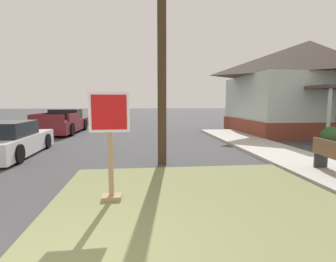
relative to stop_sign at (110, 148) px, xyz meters
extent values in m
cube|color=olive|center=(1.67, -0.64, -1.03)|extent=(5.58, 5.91, 0.08)
cube|color=#B2AFA8|center=(5.66, 3.51, -1.01)|extent=(2.20, 16.59, 0.12)
cube|color=#A3845B|center=(0.00, 0.02, 0.00)|extent=(0.09, 0.09, 1.98)
cube|color=#A3845B|center=(0.00, 0.02, -0.95)|extent=(0.37, 0.29, 0.08)
cube|color=white|center=(0.00, -0.03, 0.68)|extent=(0.74, 0.03, 0.74)
cube|color=red|center=(0.00, -0.05, 0.68)|extent=(0.63, 0.03, 0.63)
cylinder|color=black|center=(0.02, 0.07, -1.07)|extent=(0.70, 0.70, 0.02)
cube|color=silver|center=(-4.15, 4.93, -0.66)|extent=(1.88, 4.47, 0.64)
cube|color=black|center=(-4.15, 4.71, -0.10)|extent=(1.56, 2.08, 0.56)
cylinder|color=black|center=(-5.02, 6.27, -0.76)|extent=(0.24, 0.63, 0.62)
cylinder|color=black|center=(-3.37, 6.32, -0.76)|extent=(0.24, 0.63, 0.62)
cylinder|color=black|center=(-3.29, 3.58, -0.76)|extent=(0.24, 0.63, 0.62)
sphere|color=white|center=(-4.74, 7.07, -0.60)|extent=(0.14, 0.14, 0.14)
sphere|color=white|center=(-3.70, 7.10, -0.60)|extent=(0.14, 0.14, 0.14)
cube|color=maroon|center=(-4.32, 11.91, -0.57)|extent=(2.15, 5.43, 0.68)
cube|color=black|center=(-4.30, 12.67, 0.07)|extent=(1.83, 1.44, 0.68)
cube|color=maroon|center=(-5.31, 10.99, -0.01)|extent=(0.14, 2.27, 0.44)
cube|color=maroon|center=(-3.36, 10.95, -0.01)|extent=(0.14, 2.27, 0.44)
cube|color=maroon|center=(-4.37, 9.27, -0.01)|extent=(1.84, 0.14, 0.44)
cylinder|color=black|center=(-5.25, 13.55, -0.69)|extent=(0.27, 0.76, 0.76)
cylinder|color=black|center=(-3.32, 13.51, -0.69)|extent=(0.27, 0.76, 0.76)
cylinder|color=black|center=(-5.31, 10.31, -0.69)|extent=(0.27, 0.76, 0.76)
cylinder|color=black|center=(-3.39, 10.28, -0.69)|extent=(0.27, 0.76, 0.76)
cube|color=brown|center=(5.30, 0.97, -0.29)|extent=(0.20, 1.61, 0.38)
cube|color=#2D2D33|center=(5.55, 1.68, -0.75)|extent=(0.36, 0.09, 0.41)
cylinder|color=#42301E|center=(1.23, 3.07, 3.20)|extent=(0.27, 0.27, 8.55)
cube|color=brown|center=(11.00, 10.41, -0.62)|extent=(8.52, 6.40, 0.90)
cube|color=#B2C1B7|center=(11.00, 10.41, 1.14)|extent=(8.35, 6.27, 2.62)
pyramid|color=#423833|center=(11.00, 10.41, 3.54)|extent=(8.94, 6.72, 2.19)
cylinder|color=#B2C1B7|center=(9.08, 5.96, 0.25)|extent=(0.16, 0.16, 2.64)
ellipsoid|color=#30572A|center=(8.92, 5.46, -0.64)|extent=(0.94, 0.94, 0.88)
camera|label=1|loc=(0.56, -4.80, 0.86)|focal=27.37mm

